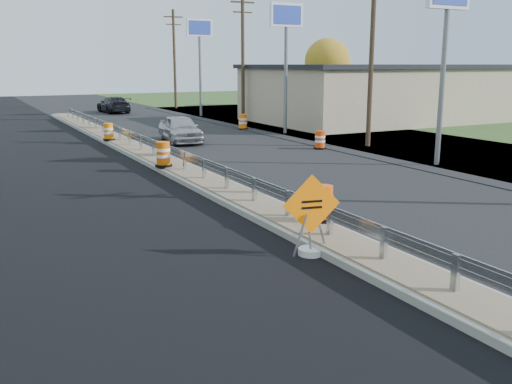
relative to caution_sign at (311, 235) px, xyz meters
name	(u,v)px	position (x,y,z in m)	size (l,w,h in m)	color
ground	(254,208)	(0.90, 4.54, -0.48)	(140.00, 140.00, 0.00)	black
milled_overlay	(54,168)	(-3.50, 14.54, -0.48)	(7.20, 120.00, 0.01)	black
median	(168,164)	(0.90, 12.54, -0.37)	(1.60, 55.00, 0.23)	gray
guardrail	(160,147)	(0.90, 13.54, 0.24)	(0.10, 46.15, 0.72)	silver
retail_building_near	(377,93)	(21.89, 24.54, 1.67)	(18.50, 12.50, 4.27)	tan
pylon_sign_south	(447,10)	(11.40, 7.54, 5.99)	(2.20, 0.30, 7.90)	slate
pylon_sign_mid	(286,27)	(11.40, 20.54, 5.99)	(2.20, 0.30, 7.90)	slate
pylon_sign_north	(199,37)	(11.40, 34.54, 5.99)	(2.20, 0.30, 7.90)	slate
utility_pole_smid	(372,51)	(12.40, 13.54, 4.45)	(1.90, 0.26, 9.40)	#473523
utility_pole_nmid	(243,55)	(12.40, 28.54, 4.45)	(1.90, 0.26, 9.40)	#473523
utility_pole_north	(174,57)	(12.40, 43.54, 4.45)	(1.90, 0.26, 9.40)	#473523
tree_far_yellow	(327,62)	(26.90, 38.54, 4.06)	(4.62, 4.62, 6.86)	#473523
caution_sign	(311,235)	(0.00, 0.00, 0.00)	(1.35, 0.57, 1.90)	white
barrel_median_near	(323,204)	(1.45, 1.66, 0.20)	(0.65, 0.65, 0.95)	black
barrel_median_mid	(163,155)	(0.35, 11.49, 0.23)	(0.69, 0.69, 1.01)	black
barrel_median_far	(109,132)	(0.35, 20.77, 0.19)	(0.63, 0.63, 0.92)	black
barrel_shoulder_near	(320,140)	(9.62, 13.95, -0.03)	(0.64, 0.64, 0.94)	black
barrel_shoulder_mid	(243,122)	(10.10, 23.93, 0.00)	(0.69, 0.69, 1.01)	black
car_silver	(180,129)	(4.13, 19.76, 0.27)	(1.79, 4.44, 1.51)	#B0B1B5
car_dark_far	(114,105)	(5.72, 41.38, 0.24)	(2.03, 4.99, 1.45)	black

